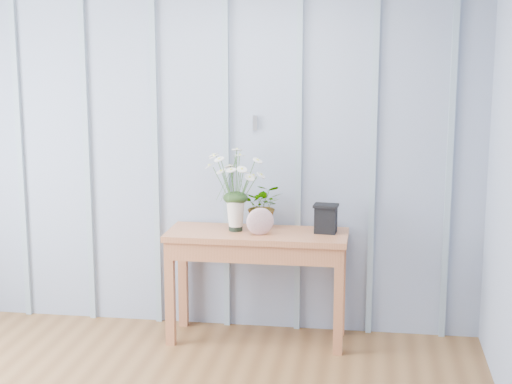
% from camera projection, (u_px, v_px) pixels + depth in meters
% --- Properties ---
extents(room_shell, '(4.00, 4.50, 2.50)m').
position_uv_depth(room_shell, '(129.00, 43.00, 3.99)').
color(room_shell, '#8E9AB3').
rests_on(room_shell, ground).
extents(sideboard, '(1.20, 0.45, 0.75)m').
position_uv_depth(sideboard, '(257.00, 249.00, 5.22)').
color(sideboard, '#A9603B').
rests_on(sideboard, ground).
extents(daisy_vase, '(0.41, 0.31, 0.58)m').
position_uv_depth(daisy_vase, '(235.00, 177.00, 5.17)').
color(daisy_vase, black).
rests_on(daisy_vase, sideboard).
extents(spider_plant, '(0.28, 0.24, 0.31)m').
position_uv_depth(spider_plant, '(263.00, 205.00, 5.29)').
color(spider_plant, '#1A3314').
rests_on(spider_plant, sideboard).
extents(felt_disc_vessel, '(0.19, 0.11, 0.18)m').
position_uv_depth(felt_disc_vessel, '(260.00, 222.00, 5.10)').
color(felt_disc_vessel, '#934C65').
rests_on(felt_disc_vessel, sideboard).
extents(carved_box, '(0.17, 0.14, 0.19)m').
position_uv_depth(carved_box, '(326.00, 218.00, 5.16)').
color(carved_box, black).
rests_on(carved_box, sideboard).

